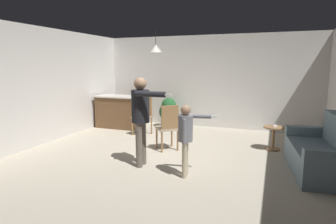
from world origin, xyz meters
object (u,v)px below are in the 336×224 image
(kitchen_counter, at_px, (118,111))
(dining_chair_near_wall, at_px, (168,126))
(side_table_by_couch, at_px, (273,135))
(person_child, at_px, (186,133))
(potted_plant_corner, at_px, (169,111))
(spare_remote_on_table, at_px, (275,126))
(couch_floral, at_px, (322,154))
(person_adult, at_px, (141,112))
(dining_chair_by_counter, at_px, (144,114))

(kitchen_counter, bearing_deg, dining_chair_near_wall, -36.49)
(side_table_by_couch, distance_m, person_child, 2.54)
(kitchen_counter, relative_size, dining_chair_near_wall, 1.26)
(potted_plant_corner, distance_m, spare_remote_on_table, 3.29)
(kitchen_counter, distance_m, person_child, 4.21)
(couch_floral, xyz_separation_m, side_table_by_couch, (-0.80, 1.12, -0.00))
(person_child, height_order, spare_remote_on_table, person_child)
(couch_floral, relative_size, person_child, 1.57)
(person_adult, height_order, person_child, person_adult)
(person_child, xyz_separation_m, dining_chair_by_counter, (-1.93, 2.43, -0.20))
(dining_chair_by_counter, relative_size, dining_chair_near_wall, 1.00)
(dining_chair_by_counter, distance_m, spare_remote_on_table, 3.30)
(side_table_by_couch, bearing_deg, dining_chair_by_counter, 174.61)
(couch_floral, height_order, dining_chair_near_wall, same)
(dining_chair_near_wall, bearing_deg, dining_chair_by_counter, 94.17)
(dining_chair_by_counter, height_order, dining_chair_near_wall, same)
(couch_floral, relative_size, potted_plant_corner, 2.13)
(person_adult, xyz_separation_m, spare_remote_on_table, (2.27, 1.89, -0.47))
(person_adult, bearing_deg, dining_chair_near_wall, 172.88)
(couch_floral, bearing_deg, kitchen_counter, 62.83)
(kitchen_counter, bearing_deg, dining_chair_by_counter, -24.64)
(side_table_by_couch, xyz_separation_m, spare_remote_on_table, (0.02, -0.02, 0.21))
(dining_chair_by_counter, xyz_separation_m, spare_remote_on_table, (3.29, -0.32, -0.01))
(dining_chair_by_counter, bearing_deg, couch_floral, 171.33)
(kitchen_counter, distance_m, dining_chair_by_counter, 1.19)
(person_adult, bearing_deg, potted_plant_corner, -169.02)
(person_child, height_order, potted_plant_corner, person_child)
(side_table_by_couch, xyz_separation_m, dining_chair_near_wall, (-2.14, -0.83, 0.22))
(kitchen_counter, height_order, dining_chair_near_wall, dining_chair_near_wall)
(kitchen_counter, xyz_separation_m, spare_remote_on_table, (4.37, -0.82, 0.06))
(kitchen_counter, relative_size, side_table_by_couch, 2.42)
(couch_floral, xyz_separation_m, person_child, (-2.14, -1.00, 0.42))
(side_table_by_couch, bearing_deg, dining_chair_near_wall, -158.68)
(person_child, relative_size, dining_chair_by_counter, 1.20)
(dining_chair_by_counter, height_order, potted_plant_corner, dining_chair_by_counter)
(person_adult, xyz_separation_m, dining_chair_near_wall, (0.11, 1.07, -0.46))
(kitchen_counter, bearing_deg, side_table_by_couch, -10.47)
(side_table_by_couch, height_order, dining_chair_by_counter, dining_chair_by_counter)
(side_table_by_couch, relative_size, potted_plant_corner, 0.59)
(dining_chair_near_wall, bearing_deg, side_table_by_couch, -19.30)
(kitchen_counter, distance_m, side_table_by_couch, 4.43)
(kitchen_counter, height_order, side_table_by_couch, kitchen_counter)
(couch_floral, xyz_separation_m, potted_plant_corner, (-3.75, 2.51, 0.16))
(side_table_by_couch, height_order, dining_chair_near_wall, dining_chair_near_wall)
(spare_remote_on_table, bearing_deg, person_child, -122.81)
(dining_chair_by_counter, distance_m, potted_plant_corner, 1.13)
(person_adult, distance_m, potted_plant_corner, 3.41)
(person_child, bearing_deg, spare_remote_on_table, 137.36)
(person_adult, distance_m, dining_chair_near_wall, 1.17)
(couch_floral, height_order, side_table_by_couch, couch_floral)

